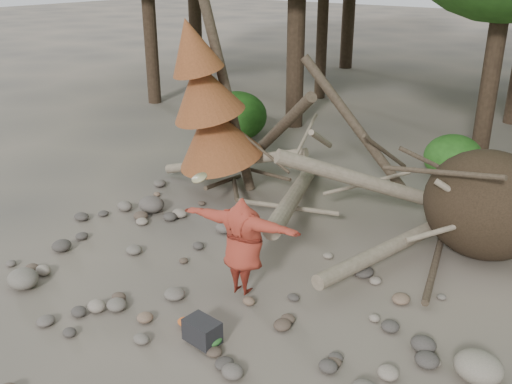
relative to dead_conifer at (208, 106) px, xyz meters
The scene contains 12 objects.
ground 5.05m from the dead_conifer, 47.26° to the right, with size 120.00×120.00×0.00m, color #514C44.
deadfall_pile 5.33m from the dead_conifer, ahead, with size 8.55×5.24×3.30m.
dead_conifer is the anchor object (origin of this frame).
bush_left 4.72m from the dead_conifer, 121.92° to the left, with size 1.80×1.80×1.44m, color #1F5015.
bush_mid 6.11m from the dead_conifer, 48.52° to the left, with size 1.40×1.40×1.12m, color #2A651D.
frisbee_thrower 4.37m from the dead_conifer, 41.08° to the right, with size 2.06×0.86×1.84m.
backpack 5.74m from the dead_conifer, 49.39° to the right, with size 0.50×0.33×0.33m, color black.
cloth_green 5.78m from the dead_conifer, 48.67° to the right, with size 0.45×0.37×0.17m, color #2E6729.
cloth_orange 5.41m from the dead_conifer, 52.37° to the right, with size 0.26×0.22×0.10m, color #C25621.
boulder_front_left 5.16m from the dead_conifer, 88.14° to the right, with size 0.53×0.48×0.32m, color #6F685C.
boulder_mid_right 7.47m from the dead_conifer, 19.98° to the right, with size 0.63×0.57×0.38m, color gray.
boulder_mid_left 2.43m from the dead_conifer, 107.57° to the right, with size 0.57×0.51×0.34m, color #57504A.
Camera 1 is at (5.01, -5.48, 5.00)m, focal length 40.00 mm.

